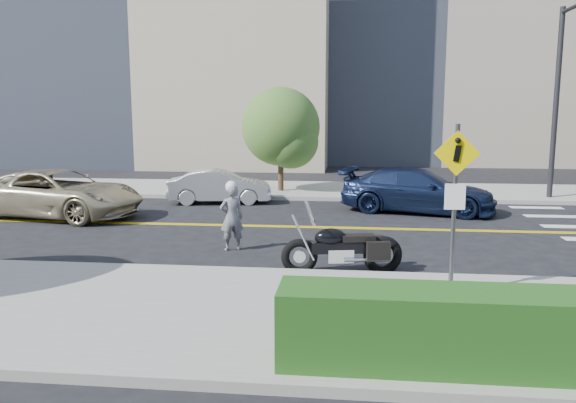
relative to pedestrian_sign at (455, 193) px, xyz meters
The scene contains 12 objects.
ground_plane 7.83m from the pedestrian_sign, 123.64° to the left, with size 120.00×120.00×0.00m, color black.
sidewalk_near 4.75m from the pedestrian_sign, 164.21° to the right, with size 60.00×5.00×0.15m, color #9E9B91.
sidewalk_far 14.56m from the pedestrian_sign, 106.91° to the left, with size 60.00×5.00×0.15m, color #9E9B91.
building_mid 33.51m from the pedestrian_sign, 83.29° to the left, with size 18.00×14.00×20.00m, color #A39984.
traffic_light 13.06m from the pedestrian_sign, 63.01° to the left, with size 0.28×4.50×7.00m.
pedestrian_sign is the anchor object (origin of this frame).
motorcyclist 5.84m from the pedestrian_sign, 144.29° to the left, with size 0.70×0.61×1.71m.
motorcycle 2.85m from the pedestrian_sign, 138.51° to the left, with size 2.48×0.75×1.51m, color black, non-canonical shape.
suv 13.27m from the pedestrian_sign, 147.54° to the left, with size 2.54×5.51×1.53m, color #BDAE8A.
parked_car_silver 12.41m from the pedestrian_sign, 122.36° to the left, with size 1.32×3.80×1.25m, color silver.
parked_car_blue 9.36m from the pedestrian_sign, 87.07° to the left, with size 2.08×5.12×1.49m, color #162242.
tree_far_a 13.87m from the pedestrian_sign, 109.59° to the left, with size 3.20×3.20×4.37m.
Camera 1 is at (2.37, -16.18, 3.33)m, focal length 35.00 mm.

